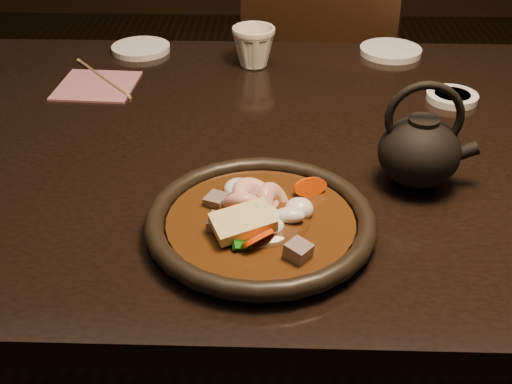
{
  "coord_description": "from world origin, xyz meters",
  "views": [
    {
      "loc": [
        -0.03,
        -0.91,
        1.24
      ],
      "look_at": [
        -0.05,
        -0.23,
        0.8
      ],
      "focal_mm": 45.0,
      "sensor_mm": 36.0,
      "label": 1
    }
  ],
  "objects_px": {
    "chair": "(324,110)",
    "table": "(290,180)",
    "tea_cup": "(254,45)",
    "teapot": "(420,148)",
    "plate": "(261,223)"
  },
  "relations": [
    {
      "from": "chair",
      "to": "plate",
      "type": "distance_m",
      "value": 1.01
    },
    {
      "from": "chair",
      "to": "table",
      "type": "bearing_deg",
      "value": 100.49
    },
    {
      "from": "plate",
      "to": "tea_cup",
      "type": "height_order",
      "value": "tea_cup"
    },
    {
      "from": "chair",
      "to": "tea_cup",
      "type": "height_order",
      "value": "chair"
    },
    {
      "from": "teapot",
      "to": "plate",
      "type": "bearing_deg",
      "value": -148.95
    },
    {
      "from": "chair",
      "to": "tea_cup",
      "type": "relative_size",
      "value": 9.96
    },
    {
      "from": "chair",
      "to": "teapot",
      "type": "xyz_separation_m",
      "value": [
        0.06,
        -0.83,
        0.34
      ]
    },
    {
      "from": "tea_cup",
      "to": "teapot",
      "type": "distance_m",
      "value": 0.5
    },
    {
      "from": "plate",
      "to": "table",
      "type": "bearing_deg",
      "value": 80.19
    },
    {
      "from": "table",
      "to": "plate",
      "type": "relative_size",
      "value": 5.41
    },
    {
      "from": "plate",
      "to": "teapot",
      "type": "bearing_deg",
      "value": 29.39
    },
    {
      "from": "plate",
      "to": "tea_cup",
      "type": "distance_m",
      "value": 0.56
    },
    {
      "from": "tea_cup",
      "to": "teapot",
      "type": "relative_size",
      "value": 0.56
    },
    {
      "from": "chair",
      "to": "plate",
      "type": "height_order",
      "value": "chair"
    },
    {
      "from": "tea_cup",
      "to": "plate",
      "type": "bearing_deg",
      "value": -87.15
    }
  ]
}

